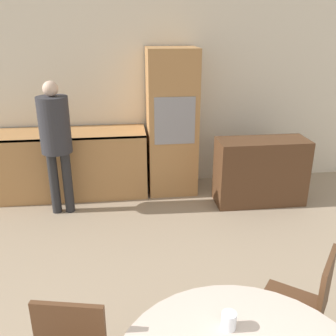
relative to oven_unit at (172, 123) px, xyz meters
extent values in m
cube|color=silver|center=(-0.36, 0.34, 0.34)|extent=(6.29, 0.05, 2.60)
cube|color=#AD7A47|center=(-1.51, -0.01, -0.52)|extent=(2.29, 0.60, 0.88)
cube|color=black|center=(-1.51, -0.01, -0.09)|extent=(2.29, 0.60, 0.03)
cube|color=#AD7A47|center=(0.00, 0.00, 0.00)|extent=(0.64, 0.58, 1.92)
cube|color=gray|center=(0.00, -0.29, 0.10)|extent=(0.51, 0.01, 0.60)
cube|color=#51331E|center=(1.08, -0.55, -0.54)|extent=(1.14, 0.45, 0.85)
cylinder|color=#51331E|center=(0.37, -2.75, -0.74)|extent=(0.04, 0.04, 0.45)
cylinder|color=#51331E|center=(0.62, -2.94, -0.74)|extent=(0.04, 0.04, 0.45)
cube|color=#51331E|center=(0.40, -2.97, -0.50)|extent=(0.56, 0.56, 0.02)
cube|color=#51331E|center=(0.54, -3.09, -0.28)|extent=(0.26, 0.32, 0.43)
cylinder|color=#262628|center=(-1.51, -0.53, -0.57)|extent=(0.11, 0.11, 0.78)
cylinder|color=#262628|center=(-1.35, -0.53, -0.57)|extent=(0.11, 0.11, 0.78)
cylinder|color=#2D2D33|center=(-1.43, -0.53, 0.15)|extent=(0.35, 0.35, 0.65)
sphere|color=beige|center=(-1.43, -0.53, 0.56)|extent=(0.17, 0.17, 0.17)
cylinder|color=silver|center=(-0.15, -3.37, -0.18)|extent=(0.08, 0.08, 0.09)
camera|label=1|loc=(-0.64, -4.82, 1.24)|focal=40.00mm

